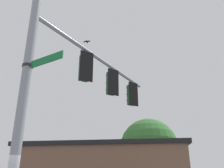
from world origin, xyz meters
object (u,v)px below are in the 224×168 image
at_px(traffic_light_nearest_pole, 84,68).
at_px(traffic_light_mid_outer, 131,95).
at_px(street_name_sign, 37,63).
at_px(traffic_light_mid_inner, 111,83).
at_px(bird_flying, 87,42).

bearing_deg(traffic_light_nearest_pole, traffic_light_mid_outer, 26.91).
bearing_deg(street_name_sign, traffic_light_mid_outer, 30.56).
relative_size(traffic_light_mid_inner, bird_flying, 4.17).
bearing_deg(traffic_light_mid_inner, street_name_sign, -147.88).
relative_size(traffic_light_nearest_pole, bird_flying, 4.17).
height_order(traffic_light_mid_outer, street_name_sign, traffic_light_mid_outer).
height_order(traffic_light_mid_inner, traffic_light_mid_outer, same).
distance_m(traffic_light_nearest_pole, traffic_light_mid_outer, 3.82).
xyz_separation_m(traffic_light_nearest_pole, bird_flying, (1.03, 2.18, 2.62)).
xyz_separation_m(traffic_light_nearest_pole, traffic_light_mid_outer, (3.41, 1.73, 0.00)).
height_order(street_name_sign, bird_flying, bird_flying).
bearing_deg(traffic_light_nearest_pole, bird_flying, 64.70).
distance_m(traffic_light_nearest_pole, traffic_light_mid_inner, 1.91).
bearing_deg(traffic_light_mid_outer, bird_flying, 169.28).
relative_size(traffic_light_mid_inner, traffic_light_mid_outer, 1.00).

